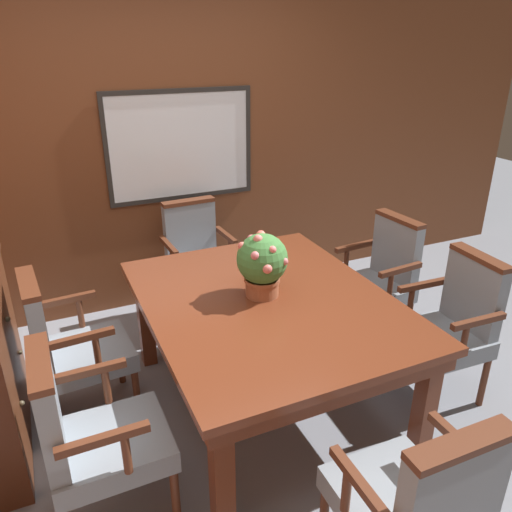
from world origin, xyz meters
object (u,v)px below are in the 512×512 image
(chair_head_far, at_px, (197,258))
(chair_head_near, at_px, (416,504))
(chair_left_far, at_px, (68,344))
(potted_plant, at_px, (262,263))
(dining_table, at_px, (267,313))
(chair_left_near, at_px, (90,434))
(chair_right_near, at_px, (450,324))
(chair_right_far, at_px, (379,276))

(chair_head_far, bearing_deg, chair_head_near, -91.96)
(chair_head_near, height_order, chair_left_far, same)
(chair_left_far, relative_size, potted_plant, 2.45)
(dining_table, xyz_separation_m, chair_left_far, (-1.05, 0.36, -0.14))
(chair_left_near, bearing_deg, chair_head_far, -32.72)
(dining_table, height_order, chair_head_far, chair_head_far)
(chair_head_near, distance_m, chair_head_far, 2.46)
(chair_left_near, height_order, chair_head_far, same)
(dining_table, bearing_deg, chair_right_near, -18.46)
(dining_table, distance_m, chair_right_far, 1.12)
(chair_head_near, bearing_deg, potted_plant, -88.40)
(chair_right_near, bearing_deg, chair_head_far, -142.79)
(chair_right_near, distance_m, chair_head_far, 1.88)
(dining_table, relative_size, chair_head_far, 1.78)
(dining_table, xyz_separation_m, chair_right_near, (1.04, -0.35, -0.14))
(chair_left_near, bearing_deg, chair_right_near, -89.17)
(chair_left_far, relative_size, chair_head_far, 1.00)
(chair_left_far, distance_m, chair_right_near, 2.21)
(chair_head_far, xyz_separation_m, potted_plant, (0.02, -1.15, 0.43))
(dining_table, distance_m, chair_left_near, 1.11)
(chair_right_near, relative_size, potted_plant, 2.45)
(chair_left_far, distance_m, chair_left_near, 0.76)
(chair_right_far, bearing_deg, chair_head_far, -133.03)
(chair_left_near, bearing_deg, dining_table, -69.49)
(chair_left_near, height_order, potted_plant, potted_plant)
(chair_head_near, bearing_deg, dining_table, -88.62)
(chair_left_far, height_order, potted_plant, potted_plant)
(dining_table, bearing_deg, chair_head_far, 91.06)
(chair_right_near, xyz_separation_m, potted_plant, (-1.05, 0.40, 0.43))
(dining_table, xyz_separation_m, potted_plant, (-0.01, 0.06, 0.29))
(chair_left_near, relative_size, chair_right_far, 1.00)
(chair_left_far, bearing_deg, chair_right_far, -94.27)
(chair_left_far, relative_size, chair_right_far, 1.00)
(chair_left_far, bearing_deg, chair_head_near, -150.71)
(chair_right_near, height_order, potted_plant, potted_plant)
(chair_head_far, relative_size, chair_right_far, 1.00)
(chair_head_near, distance_m, potted_plant, 1.38)
(chair_head_near, height_order, chair_right_near, same)
(dining_table, relative_size, potted_plant, 4.38)
(chair_left_far, distance_m, potted_plant, 1.17)
(chair_left_near, bearing_deg, chair_left_far, 0.91)
(chair_left_near, relative_size, potted_plant, 2.45)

